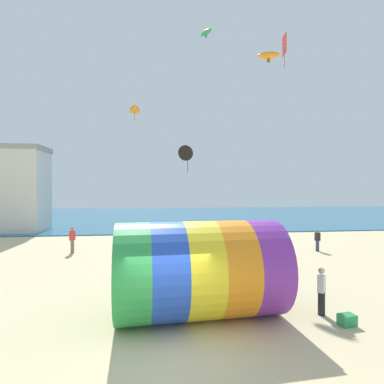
{
  "coord_description": "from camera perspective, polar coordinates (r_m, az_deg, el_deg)",
  "views": [
    {
      "loc": [
        -0.34,
        -8.13,
        4.43
      ],
      "look_at": [
        1.08,
        4.1,
        4.31
      ],
      "focal_mm": 28.0,
      "sensor_mm": 36.0,
      "label": 1
    }
  ],
  "objects": [
    {
      "name": "kite_handler",
      "position": [
        11.97,
        23.44,
        -16.89
      ],
      "size": [
        0.4,
        0.42,
        1.67
      ],
      "color": "black",
      "rests_on": "ground"
    },
    {
      "name": "sea",
      "position": [
        49.36,
        -6.24,
        -4.52
      ],
      "size": [
        120.0,
        40.0,
        0.1
      ],
      "primitive_type": "cube",
      "color": "#236084",
      "rests_on": "ground"
    },
    {
      "name": "kite_black_delta",
      "position": [
        20.57,
        -0.82,
        7.67
      ],
      "size": [
        1.46,
        1.59,
        2.07
      ],
      "color": "black"
    },
    {
      "name": "giant_inflatable_tube",
      "position": [
        10.7,
        1.42,
        -14.46
      ],
      "size": [
        5.87,
        3.71,
        3.32
      ],
      "color": "green",
      "rests_on": "ground"
    },
    {
      "name": "kite_green_parafoil",
      "position": [
        29.13,
        2.7,
        28.08
      ],
      "size": [
        1.2,
        1.46,
        0.75
      ],
      "color": "green"
    },
    {
      "name": "bystander_near_water",
      "position": [
        20.6,
        -3.62,
        -9.42
      ],
      "size": [
        0.4,
        0.42,
        1.68
      ],
      "color": "black",
      "rests_on": "ground"
    },
    {
      "name": "kite_orange_delta",
      "position": [
        24.58,
        -10.88,
        15.6
      ],
      "size": [
        0.84,
        1.0,
        1.54
      ],
      "color": "orange"
    },
    {
      "name": "bystander_mid_beach",
      "position": [
        23.33,
        22.78,
        -8.46
      ],
      "size": [
        0.4,
        0.31,
        1.56
      ],
      "color": "#383D56",
      "rests_on": "ground"
    },
    {
      "name": "kite_red_diamond",
      "position": [
        25.25,
        17.19,
        25.18
      ],
      "size": [
        0.17,
        0.97,
        2.39
      ],
      "color": "red"
    },
    {
      "name": "cooler_box",
      "position": [
        11.69,
        27.44,
        -20.82
      ],
      "size": [
        0.57,
        0.44,
        0.36
      ],
      "primitive_type": "cube",
      "rotation": [
        0.0,
        0.0,
        0.16
      ],
      "color": "#268C4C",
      "rests_on": "ground"
    },
    {
      "name": "bystander_far_left",
      "position": [
        22.51,
        -21.83,
        -8.4
      ],
      "size": [
        0.36,
        0.42,
        1.81
      ],
      "color": "#726651",
      "rests_on": "ground"
    },
    {
      "name": "ground_plane",
      "position": [
        9.26,
        -4.22,
        -28.02
      ],
      "size": [
        120.0,
        120.0,
        0.0
      ],
      "primitive_type": "plane",
      "color": "#CCBA8C"
    },
    {
      "name": "kite_orange_parafoil",
      "position": [
        13.78,
        14.36,
        23.93
      ],
      "size": [
        0.94,
        0.57,
        0.46
      ],
      "color": "orange"
    }
  ]
}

